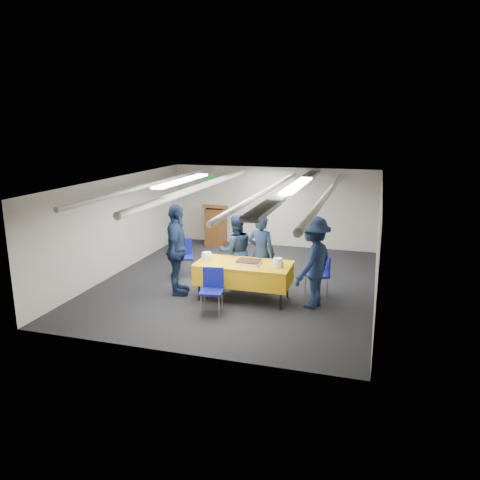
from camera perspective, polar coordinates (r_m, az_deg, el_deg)
name	(u,v)px	position (r m, az deg, el deg)	size (l,w,h in m)	color
ground	(238,282)	(10.70, -0.26, -5.17)	(7.00, 7.00, 0.00)	black
room_shell	(247,201)	(10.60, 0.85, 4.77)	(6.00, 7.00, 2.30)	beige
serving_table	(244,273)	(9.54, 0.46, -4.04)	(1.93, 0.94, 0.77)	black
sheet_cake	(248,262)	(9.41, 1.02, -2.71)	(0.48, 0.37, 0.09)	white
plate_stack_left	(207,257)	(9.65, -4.05, -2.06)	(0.22, 0.22, 0.18)	white
plate_stack_right	(278,263)	(9.25, 4.65, -2.79)	(0.21, 0.21, 0.18)	white
podium	(216,225)	(13.80, -2.98, 1.89)	(0.62, 0.53, 1.25)	brown
chair_near	(212,286)	(8.91, -3.39, -5.61)	(0.48, 0.48, 0.87)	gray
chair_right	(321,271)	(9.88, 9.79, -3.78)	(0.58, 0.58, 0.87)	gray
chair_left	(184,253)	(11.14, -6.86, -1.62)	(0.56, 0.56, 0.87)	gray
sailor_a	(261,253)	(9.95, 2.59, -1.62)	(0.61, 0.40, 1.67)	#0E1A33
sailor_b	(236,251)	(10.22, -0.52, -1.35)	(0.79, 0.61, 1.62)	#0E1A33
sailor_c	(177,250)	(9.81, -7.72, -1.20)	(1.13, 0.47, 1.93)	#0E1A33
sailor_d	(313,262)	(9.19, 8.90, -2.70)	(1.17, 0.67, 1.81)	#0E1A33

